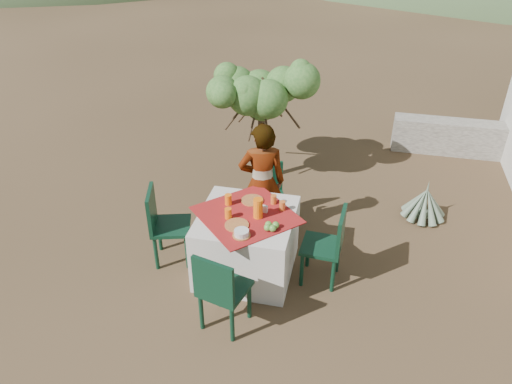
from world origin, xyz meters
TOP-DOWN VIEW (x-y plane):
  - ground at (0.00, 0.00)m, footprint 160.00×160.00m
  - table at (0.68, -0.17)m, footprint 1.30×1.30m
  - chair_far at (0.73, 0.81)m, footprint 0.49×0.49m
  - chair_near at (0.64, -1.08)m, footprint 0.52×0.52m
  - chair_left at (-0.28, -0.19)m, footprint 0.53×0.53m
  - chair_right at (1.58, -0.14)m, footprint 0.45×0.45m
  - person at (0.70, 0.51)m, footprint 0.64×0.52m
  - shrub_tree at (0.45, 1.93)m, footprint 1.36×1.33m
  - agave at (2.70, 1.37)m, footprint 0.58×0.58m
  - stone_wall at (3.60, 3.40)m, footprint 2.60×0.35m
  - plate_far at (0.68, 0.11)m, footprint 0.25×0.25m
  - plate_near at (0.63, -0.39)m, footprint 0.25×0.25m
  - glass_far at (0.44, -0.02)m, footprint 0.08×0.08m
  - glass_near at (0.51, -0.27)m, footprint 0.07×0.07m
  - juice_pitcher at (0.81, -0.19)m, footprint 0.10×0.10m
  - bowl_plate at (0.72, -0.54)m, footprint 0.19×0.19m
  - white_bowl at (0.72, -0.54)m, footprint 0.15×0.15m
  - jar_left at (1.04, 0.01)m, footprint 0.07×0.07m
  - jar_right at (0.92, 0.11)m, footprint 0.07×0.07m
  - napkin_holder at (0.86, -0.08)m, footprint 0.07×0.05m
  - fruit_cluster at (0.99, -0.37)m, footprint 0.15×0.14m

SIDE VIEW (x-z plane):
  - ground at x=0.00m, z-range 0.00..0.00m
  - agave at x=2.70m, z-range -0.10..0.51m
  - stone_wall at x=3.60m, z-range 0.00..0.55m
  - table at x=0.68m, z-range 0.00..0.76m
  - chair_far at x=0.73m, z-range 0.05..0.87m
  - chair_right at x=1.58m, z-range 0.05..0.96m
  - chair_near at x=0.64m, z-range 0.05..0.98m
  - chair_left at x=-0.28m, z-range 0.05..0.99m
  - person at x=0.70m, z-range 0.00..1.52m
  - bowl_plate at x=0.72m, z-range 0.76..0.77m
  - plate_far at x=0.68m, z-range 0.76..0.78m
  - plate_near at x=0.63m, z-range 0.76..0.78m
  - fruit_cluster at x=0.99m, z-range 0.76..0.84m
  - white_bowl at x=0.72m, z-range 0.77..0.83m
  - napkin_holder at x=0.86m, z-range 0.76..0.84m
  - jar_right at x=0.92m, z-range 0.76..0.87m
  - jar_left at x=1.04m, z-range 0.76..0.87m
  - glass_near at x=0.51m, z-range 0.76..0.88m
  - glass_far at x=0.44m, z-range 0.76..0.88m
  - juice_pitcher at x=0.81m, z-range 0.76..0.99m
  - shrub_tree at x=0.45m, z-range 0.46..2.06m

